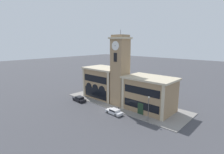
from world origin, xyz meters
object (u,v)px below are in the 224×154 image
at_px(street_lamp, 149,105).
at_px(parked_car_mid, 114,111).
at_px(bollard, 118,109).
at_px(parked_car_near, 79,99).

bearing_deg(street_lamp, parked_car_mid, -166.93).
bearing_deg(bollard, parked_car_near, -173.03).
height_order(parked_car_mid, street_lamp, street_lamp).
distance_m(parked_car_mid, bollard, 1.64).
xyz_separation_m(street_lamp, bollard, (-8.07, -0.22, -3.10)).
relative_size(parked_car_near, street_lamp, 0.85).
distance_m(parked_car_near, bollard, 13.45).
xyz_separation_m(parked_car_mid, bollard, (-0.11, 1.63, -0.00)).
xyz_separation_m(parked_car_mid, street_lamp, (7.96, 1.85, 3.09)).
bearing_deg(parked_car_near, bollard, -169.15).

